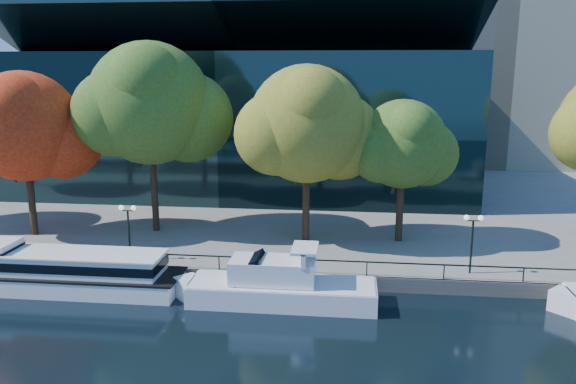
# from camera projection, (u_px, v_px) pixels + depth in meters

# --- Properties ---
(ground) EXTENTS (160.00, 160.00, 0.00)m
(ground) POSITION_uv_depth(u_px,v_px,m) (208.00, 303.00, 35.44)
(ground) COLOR black
(ground) RESTS_ON ground
(promenade) EXTENTS (90.00, 67.08, 1.00)m
(promenade) POSITION_uv_depth(u_px,v_px,m) (280.00, 181.00, 70.60)
(promenade) COLOR slate
(promenade) RESTS_ON ground
(railing) EXTENTS (88.20, 0.08, 0.99)m
(railing) POSITION_uv_depth(u_px,v_px,m) (219.00, 257.00, 38.16)
(railing) COLOR black
(railing) RESTS_ON promenade
(convention_building) EXTENTS (50.00, 24.57, 21.43)m
(convention_building) POSITION_uv_depth(u_px,v_px,m) (241.00, 120.00, 64.84)
(convention_building) COLOR black
(convention_building) RESTS_ON ground
(tour_boat) EXTENTS (16.81, 3.75, 3.19)m
(tour_boat) POSITION_uv_depth(u_px,v_px,m) (61.00, 270.00, 37.24)
(tour_boat) COLOR white
(tour_boat) RESTS_ON ground
(cruiser_near) EXTENTS (13.00, 3.35, 3.77)m
(cruiser_near) POSITION_uv_depth(u_px,v_px,m) (274.00, 285.00, 35.15)
(cruiser_near) COLOR white
(cruiser_near) RESTS_ON ground
(tree_1) EXTENTS (10.95, 8.98, 13.31)m
(tree_1) POSITION_uv_depth(u_px,v_px,m) (26.00, 129.00, 44.50)
(tree_1) COLOR black
(tree_1) RESTS_ON promenade
(tree_2) EXTENTS (12.41, 10.18, 15.64)m
(tree_2) POSITION_uv_depth(u_px,v_px,m) (152.00, 106.00, 45.23)
(tree_2) COLOR black
(tree_2) RESTS_ON promenade
(tree_3) EXTENTS (11.22, 9.20, 13.81)m
(tree_3) POSITION_uv_depth(u_px,v_px,m) (309.00, 127.00, 42.45)
(tree_3) COLOR black
(tree_3) RESTS_ON promenade
(tree_4) EXTENTS (8.57, 7.03, 11.19)m
(tree_4) POSITION_uv_depth(u_px,v_px,m) (405.00, 146.00, 43.07)
(tree_4) COLOR black
(tree_4) RESTS_ON promenade
(lamp_1) EXTENTS (1.26, 0.36, 4.03)m
(lamp_1) POSITION_uv_depth(u_px,v_px,m) (128.00, 220.00, 39.67)
(lamp_1) COLOR black
(lamp_1) RESTS_ON promenade
(lamp_2) EXTENTS (1.26, 0.36, 4.03)m
(lamp_2) POSITION_uv_depth(u_px,v_px,m) (473.00, 230.00, 37.08)
(lamp_2) COLOR black
(lamp_2) RESTS_ON promenade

